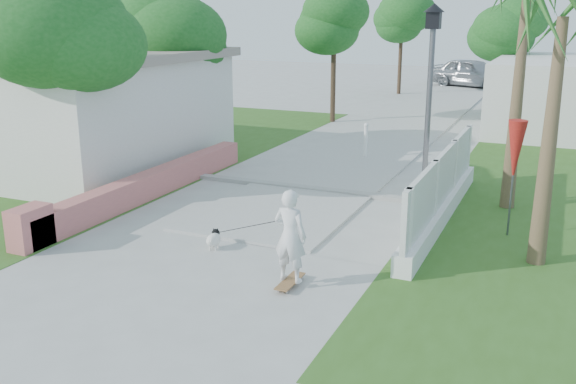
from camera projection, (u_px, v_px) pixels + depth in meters
The scene contains 20 objects.
ground at pixel (176, 280), 10.57m from camera, with size 90.00×90.00×0.00m, color #B7B7B2.
path_strip at pixel (427, 112), 28.20m from camera, with size 3.20×36.00×0.06m, color #B7B7B2.
curb at pixel (310, 189), 15.85m from camera, with size 6.50×0.25×0.10m, color #999993.
grass_left at pixel (128, 151), 20.32m from camera, with size 8.00×20.00×0.01m, color #345B1D.
pink_wall at pixel (139, 188), 14.89m from camera, with size 0.45×8.20×0.80m.
house_left at pixel (53, 106), 18.49m from camera, with size 8.40×7.40×3.23m.
lattice_fence at pixel (442, 195), 13.52m from camera, with size 0.35×7.00×1.50m.
street_lamp at pixel (429, 102), 13.65m from camera, with size 0.44×0.44×4.44m.
bollard at pixel (366, 140), 19.15m from camera, with size 0.14×0.14×1.09m.
patio_umbrella at pixel (515, 152), 12.23m from camera, with size 0.36×0.36×2.30m.
tree_left_near at pixel (68, 33), 13.88m from camera, with size 3.60×3.60×5.28m.
tree_left_mid at pixel (172, 38), 19.21m from camera, with size 3.20×3.20×4.85m.
tree_path_left at pixel (335, 24), 24.78m from camera, with size 3.40×3.40×5.23m.
tree_path_right at pixel (512, 32), 26.01m from camera, with size 3.00×3.00×4.79m.
tree_path_far at pixel (402, 21), 33.52m from camera, with size 3.20×3.20×5.17m.
palm_far at pixel (526, 1), 13.32m from camera, with size 1.80×1.80×5.30m.
palm_near at pixel (561, 32), 10.24m from camera, with size 1.80×1.80×4.70m.
skateboarder at pixel (253, 229), 10.96m from camera, with size 2.26×1.56×1.62m.
dog at pixel (214, 239), 11.95m from camera, with size 0.33×0.50×0.35m.
parked_car at pixel (472, 73), 37.22m from camera, with size 1.99×4.95×1.69m, color #A1A3A9.
Camera 1 is at (5.61, -8.22, 4.27)m, focal length 40.00 mm.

